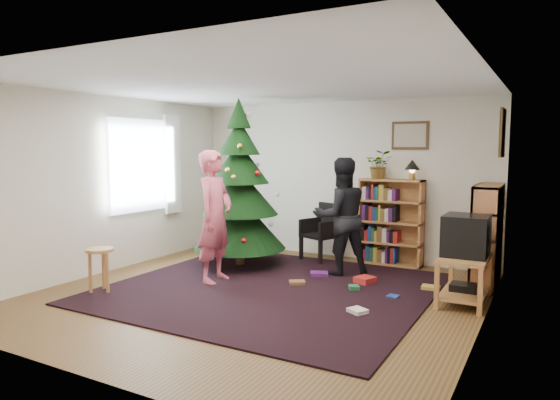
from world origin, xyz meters
The scene contains 23 objects.
floor centered at (0.00, 0.00, 0.00)m, with size 5.00×5.00×0.00m, color brown.
ceiling centered at (0.00, 0.00, 2.50)m, with size 5.00×5.00×0.00m, color white.
wall_back centered at (0.00, 2.50, 1.25)m, with size 5.00×0.02×2.50m, color silver.
wall_front centered at (0.00, -2.50, 1.25)m, with size 5.00×0.02×2.50m, color silver.
wall_left centered at (-2.50, 0.00, 1.25)m, with size 0.02×5.00×2.50m, color silver.
wall_right centered at (2.50, 0.00, 1.25)m, with size 0.02×5.00×2.50m, color silver.
rug centered at (0.00, 0.30, 0.01)m, with size 3.80×3.60×0.02m, color black.
window_pane centered at (-2.47, 0.60, 1.50)m, with size 0.04×1.20×1.40m, color silver.
curtain centered at (-2.43, 1.30, 1.50)m, with size 0.06×0.35×1.60m, color white.
picture_back centered at (1.15, 2.48, 1.95)m, with size 0.55×0.03×0.42m.
picture_right centered at (2.48, 1.75, 1.95)m, with size 0.03×0.50×0.60m.
christmas_tree centered at (-1.03, 1.17, 1.04)m, with size 1.38×1.38×2.50m.
bookshelf_back centered at (0.93, 2.34, 0.66)m, with size 0.95×0.30×1.30m.
bookshelf_right centered at (2.34, 1.83, 0.66)m, with size 0.30×0.95×1.30m.
tv_stand centered at (2.22, 0.90, 0.33)m, with size 0.50×0.91×0.55m.
crt_tv centered at (2.22, 0.90, 0.78)m, with size 0.49×0.53×0.46m.
armchair centered at (-0.10, 2.14, 0.48)m, with size 0.63×0.65×0.90m.
stool centered at (-1.73, -0.85, 0.43)m, with size 0.33×0.33×0.55m.
person_standing centered at (-0.81, 0.24, 0.87)m, with size 0.63×0.42×1.74m, color #CC5163.
person_by_chair centered at (0.49, 1.41, 0.82)m, with size 0.80×0.62×1.64m, color black.
potted_plant centered at (0.73, 2.34, 1.51)m, with size 0.38×0.33×0.43m, color gray.
table_lamp centered at (1.23, 2.34, 1.50)m, with size 0.22×0.22×0.30m.
floor_clutter centered at (1.00, 0.75, 0.04)m, with size 1.76×1.48×0.08m.
Camera 1 is at (3.07, -5.01, 1.77)m, focal length 32.00 mm.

